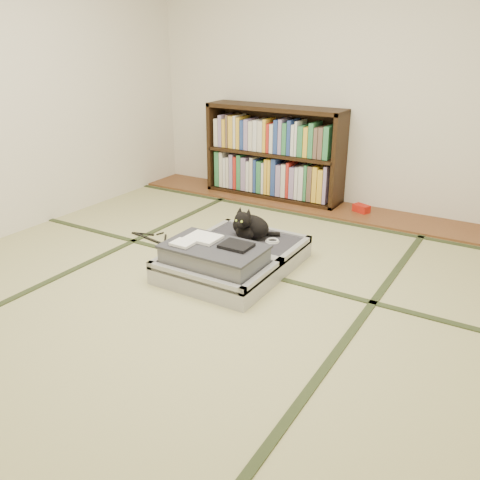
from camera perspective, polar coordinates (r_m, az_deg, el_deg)
The scene contains 10 objects.
floor at distance 3.39m, azimuth -3.80°, elevation -5.67°, with size 4.50×4.50×0.00m, color #C4C482.
wood_strip at distance 5.02m, azimuth 9.28°, elevation 3.65°, with size 4.00×0.50×0.02m, color brown.
red_item at distance 4.92m, azimuth 13.47°, elevation 3.48°, with size 0.15×0.09×0.07m, color #B4190E.
room_shell at distance 3.00m, azimuth -4.54°, elevation 19.87°, with size 4.50×4.50×4.50m.
tatami_borders at distance 3.76m, azimuth 0.48°, elevation -2.62°, with size 4.00×4.50×0.01m.
bookcase at distance 5.20m, azimuth 3.83°, elevation 9.57°, with size 1.42×0.32×0.92m.
suitcase at distance 3.59m, azimuth -1.06°, elevation -2.04°, with size 0.76×1.01×0.30m.
cat at distance 3.78m, azimuth 1.03°, elevation 1.53°, with size 0.34×0.34×0.27m.
cable_coil at distance 3.76m, azimuth 3.65°, elevation -0.11°, with size 0.11×0.11×0.03m.
hanger at distance 4.28m, azimuth -9.88°, elevation 0.27°, with size 0.42×0.22×0.01m.
Camera 1 is at (1.73, -2.45, 1.58)m, focal length 38.00 mm.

